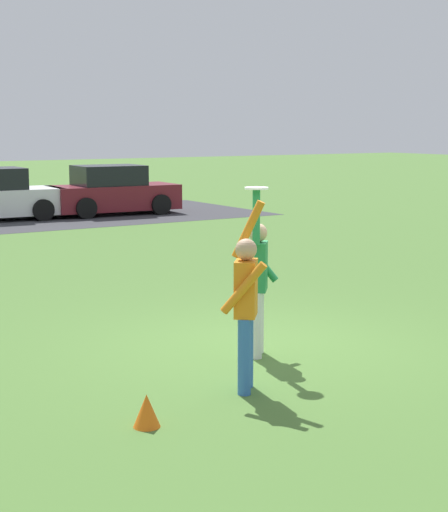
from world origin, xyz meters
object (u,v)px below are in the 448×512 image
object	(u,v)px
person_defender	(246,301)
field_cone_orange	(147,411)
person_catcher	(258,278)
parked_car_maroon	(112,192)
frisbee_disc	(256,188)

from	to	relation	value
person_defender	field_cone_orange	size ratio (longest dim) A/B	6.39
person_catcher	field_cone_orange	size ratio (longest dim) A/B	6.50
person_catcher	parked_car_maroon	size ratio (longest dim) A/B	0.50
person_catcher	frisbee_disc	size ratio (longest dim) A/B	7.44
person_catcher	person_defender	size ratio (longest dim) A/B	1.02
parked_car_maroon	person_catcher	bearing A→B (deg)	-105.79
person_catcher	frisbee_disc	bearing A→B (deg)	0.00
field_cone_orange	person_defender	bearing A→B (deg)	16.05
person_catcher	field_cone_orange	bearing A→B (deg)	-17.37
person_catcher	field_cone_orange	world-z (taller)	person_catcher
person_defender	person_catcher	bearing A→B (deg)	0.00
field_cone_orange	parked_car_maroon	bearing A→B (deg)	66.08
frisbee_disc	person_catcher	bearing A→B (deg)	50.10
frisbee_disc	field_cone_orange	world-z (taller)	frisbee_disc
person_defender	frisbee_disc	distance (m)	1.61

